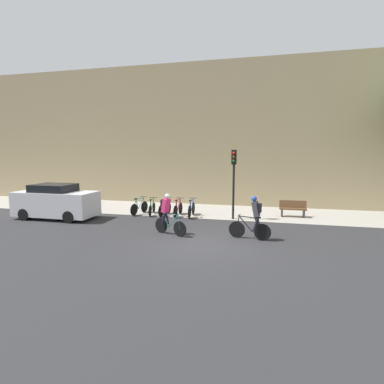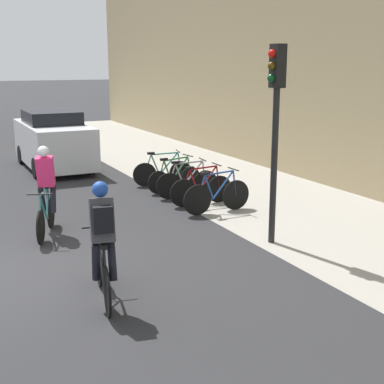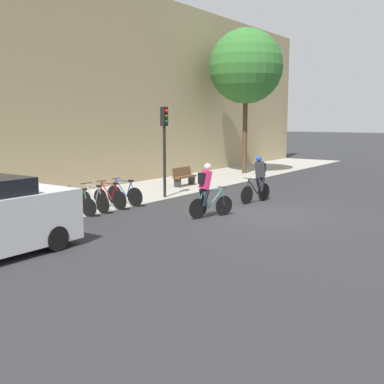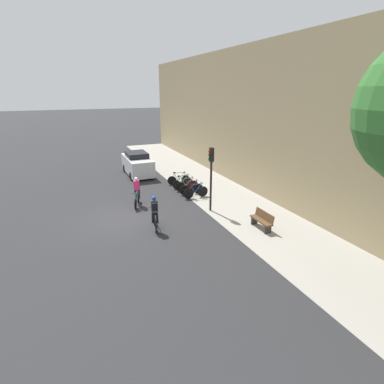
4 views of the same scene
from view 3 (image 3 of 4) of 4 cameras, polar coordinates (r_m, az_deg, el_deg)
name	(u,v)px [view 3 (image 3 of 4)]	position (r m, az deg, el deg)	size (l,w,h in m)	color
ground	(263,213)	(16.58, 8.42, -2.49)	(200.00, 200.00, 0.00)	#2B2B2D
kerb_strip	(119,195)	(20.46, -8.70, -0.37)	(44.00, 4.50, 0.01)	#A39E93
building_facade	(73,83)	(22.11, -13.89, 12.40)	(44.00, 0.60, 9.43)	tan
cyclist_pink	(207,189)	(15.51, 1.78, 0.37)	(1.59, 0.72, 1.77)	black
cyclist_grey	(259,178)	(18.67, 7.91, 1.70)	(1.72, 0.55, 1.78)	black
parked_bike_0	(58,207)	(15.95, -15.60, -1.71)	(0.50, 1.66, 0.96)	black
parked_bike_1	(77,204)	(16.45, -13.51, -1.38)	(0.46, 1.61, 0.94)	black
parked_bike_2	(94,200)	(16.96, -11.56, -0.96)	(0.46, 1.64, 0.97)	black
parked_bike_3	(110,197)	(17.49, -9.72, -0.62)	(0.46, 1.64, 0.97)	black
parked_bike_4	(125,194)	(18.04, -7.99, -0.26)	(0.46, 1.71, 0.98)	black
traffic_light_pole	(165,135)	(19.51, -3.28, 6.74)	(0.26, 0.30, 3.66)	black
bench	(184,176)	(22.98, -0.97, 1.86)	(1.43, 0.44, 0.89)	brown
street_tree_0	(246,66)	(28.68, 6.42, 14.57)	(4.25, 4.25, 8.30)	#4C3823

